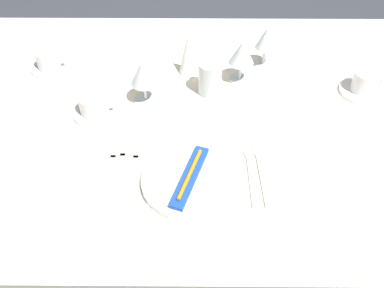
{
  "coord_description": "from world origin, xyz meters",
  "views": [
    {
      "loc": [
        0.01,
        -0.98,
        1.63
      ],
      "look_at": [
        0.0,
        -0.15,
        0.76
      ],
      "focal_mm": 41.08,
      "sensor_mm": 36.0,
      "label": 1
    }
  ],
  "objects_px": {
    "fork_outer": "(133,173)",
    "wine_glass_right": "(242,54)",
    "napkin_folded": "(188,53)",
    "spoon_dessert": "(260,168)",
    "wine_glass_left": "(143,74)",
    "coffee_cup_far": "(48,59)",
    "wine_glass_centre": "(266,39)",
    "coffee_cup_right": "(94,102)",
    "toothbrush_package": "(192,176)",
    "fork_inner": "(119,174)",
    "fork_salad": "(109,176)",
    "coffee_cup_left": "(365,81)",
    "dinner_plate": "(192,180)",
    "drink_tumbler": "(210,79)",
    "spoon_soup": "(250,169)"
  },
  "relations": [
    {
      "from": "dinner_plate",
      "to": "fork_inner",
      "type": "height_order",
      "value": "dinner_plate"
    },
    {
      "from": "fork_outer",
      "to": "spoon_soup",
      "type": "bearing_deg",
      "value": 2.78
    },
    {
      "from": "wine_glass_right",
      "to": "drink_tumbler",
      "type": "xyz_separation_m",
      "value": [
        -0.1,
        -0.06,
        -0.05
      ]
    },
    {
      "from": "spoon_dessert",
      "to": "toothbrush_package",
      "type": "bearing_deg",
      "value": -164.45
    },
    {
      "from": "coffee_cup_right",
      "to": "toothbrush_package",
      "type": "bearing_deg",
      "value": -42.88
    },
    {
      "from": "coffee_cup_far",
      "to": "fork_inner",
      "type": "bearing_deg",
      "value": -58.24
    },
    {
      "from": "fork_outer",
      "to": "wine_glass_right",
      "type": "xyz_separation_m",
      "value": [
        0.31,
        0.4,
        0.1
      ]
    },
    {
      "from": "fork_salad",
      "to": "napkin_folded",
      "type": "xyz_separation_m",
      "value": [
        0.2,
        0.45,
        0.07
      ]
    },
    {
      "from": "napkin_folded",
      "to": "spoon_dessert",
      "type": "bearing_deg",
      "value": -64.67
    },
    {
      "from": "fork_salad",
      "to": "coffee_cup_left",
      "type": "distance_m",
      "value": 0.83
    },
    {
      "from": "fork_outer",
      "to": "wine_glass_centre",
      "type": "distance_m",
      "value": 0.63
    },
    {
      "from": "spoon_soup",
      "to": "wine_glass_centre",
      "type": "distance_m",
      "value": 0.49
    },
    {
      "from": "wine_glass_left",
      "to": "wine_glass_right",
      "type": "distance_m",
      "value": 0.32
    },
    {
      "from": "toothbrush_package",
      "to": "spoon_dessert",
      "type": "bearing_deg",
      "value": 15.55
    },
    {
      "from": "spoon_dessert",
      "to": "wine_glass_left",
      "type": "height_order",
      "value": "wine_glass_left"
    },
    {
      "from": "fork_outer",
      "to": "fork_inner",
      "type": "distance_m",
      "value": 0.04
    },
    {
      "from": "toothbrush_package",
      "to": "fork_salad",
      "type": "distance_m",
      "value": 0.22
    },
    {
      "from": "dinner_plate",
      "to": "toothbrush_package",
      "type": "height_order",
      "value": "toothbrush_package"
    },
    {
      "from": "coffee_cup_right",
      "to": "wine_glass_left",
      "type": "distance_m",
      "value": 0.17
    },
    {
      "from": "fork_inner",
      "to": "spoon_soup",
      "type": "distance_m",
      "value": 0.35
    },
    {
      "from": "toothbrush_package",
      "to": "coffee_cup_far",
      "type": "xyz_separation_m",
      "value": [
        -0.48,
        0.49,
        0.01
      ]
    },
    {
      "from": "spoon_dessert",
      "to": "wine_glass_right",
      "type": "height_order",
      "value": "wine_glass_right"
    },
    {
      "from": "coffee_cup_far",
      "to": "wine_glass_right",
      "type": "relative_size",
      "value": 0.67
    },
    {
      "from": "fork_salad",
      "to": "coffee_cup_right",
      "type": "relative_size",
      "value": 2.13
    },
    {
      "from": "wine_glass_left",
      "to": "wine_glass_right",
      "type": "xyz_separation_m",
      "value": [
        0.3,
        0.1,
        0.0
      ]
    },
    {
      "from": "spoon_dessert",
      "to": "drink_tumbler",
      "type": "xyz_separation_m",
      "value": [
        -0.13,
        0.32,
        0.05
      ]
    },
    {
      "from": "fork_inner",
      "to": "spoon_soup",
      "type": "bearing_deg",
      "value": 3.44
    },
    {
      "from": "coffee_cup_far",
      "to": "wine_glass_centre",
      "type": "xyz_separation_m",
      "value": [
        0.72,
        0.03,
        0.06
      ]
    },
    {
      "from": "fork_inner",
      "to": "coffee_cup_left",
      "type": "xyz_separation_m",
      "value": [
        0.73,
        0.35,
        0.04
      ]
    },
    {
      "from": "wine_glass_centre",
      "to": "napkin_folded",
      "type": "relative_size",
      "value": 0.94
    },
    {
      "from": "coffee_cup_right",
      "to": "napkin_folded",
      "type": "relative_size",
      "value": 0.7
    },
    {
      "from": "fork_outer",
      "to": "coffee_cup_right",
      "type": "bearing_deg",
      "value": 119.65
    },
    {
      "from": "fork_inner",
      "to": "spoon_dessert",
      "type": "xyz_separation_m",
      "value": [
        0.37,
        0.03,
        -0.0
      ]
    },
    {
      "from": "wine_glass_right",
      "to": "napkin_folded",
      "type": "relative_size",
      "value": 0.94
    },
    {
      "from": "fork_salad",
      "to": "wine_glass_right",
      "type": "distance_m",
      "value": 0.56
    },
    {
      "from": "fork_salad",
      "to": "coffee_cup_far",
      "type": "xyz_separation_m",
      "value": [
        -0.26,
        0.47,
        0.04
      ]
    },
    {
      "from": "coffee_cup_far",
      "to": "coffee_cup_right",
      "type": "bearing_deg",
      "value": -49.39
    },
    {
      "from": "spoon_dessert",
      "to": "drink_tumbler",
      "type": "height_order",
      "value": "drink_tumbler"
    },
    {
      "from": "toothbrush_package",
      "to": "fork_inner",
      "type": "height_order",
      "value": "toothbrush_package"
    },
    {
      "from": "wine_glass_left",
      "to": "wine_glass_centre",
      "type": "bearing_deg",
      "value": 26.14
    },
    {
      "from": "spoon_dessert",
      "to": "wine_glass_centre",
      "type": "bearing_deg",
      "value": 83.22
    },
    {
      "from": "wine_glass_left",
      "to": "drink_tumbler",
      "type": "bearing_deg",
      "value": 12.37
    },
    {
      "from": "dinner_plate",
      "to": "napkin_folded",
      "type": "bearing_deg",
      "value": 91.79
    },
    {
      "from": "toothbrush_package",
      "to": "fork_inner",
      "type": "distance_m",
      "value": 0.19
    },
    {
      "from": "wine_glass_centre",
      "to": "wine_glass_left",
      "type": "height_order",
      "value": "wine_glass_left"
    },
    {
      "from": "spoon_dessert",
      "to": "fork_salad",
      "type": "bearing_deg",
      "value": -175.44
    },
    {
      "from": "napkin_folded",
      "to": "fork_inner",
      "type": "bearing_deg",
      "value": -111.63
    },
    {
      "from": "wine_glass_centre",
      "to": "wine_glass_right",
      "type": "bearing_deg",
      "value": -135.03
    },
    {
      "from": "toothbrush_package",
      "to": "fork_salad",
      "type": "bearing_deg",
      "value": 174.99
    },
    {
      "from": "coffee_cup_right",
      "to": "drink_tumbler",
      "type": "height_order",
      "value": "drink_tumbler"
    }
  ]
}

